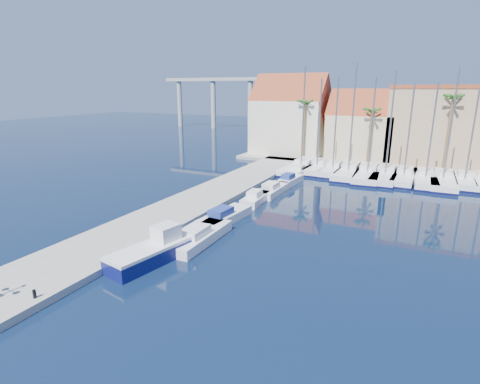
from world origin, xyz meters
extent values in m
plane|color=black|center=(0.00, 0.00, 0.00)|extent=(260.00, 260.00, 0.00)
cube|color=gray|center=(-9.00, 13.50, 0.25)|extent=(6.00, 77.00, 0.50)
cube|color=gray|center=(10.00, 48.00, 0.25)|extent=(54.00, 16.00, 0.50)
cylinder|color=black|center=(-6.60, -4.45, 0.74)|extent=(0.19, 0.19, 0.48)
cube|color=#0E1355|center=(-4.41, 2.76, 0.49)|extent=(3.35, 6.82, 0.98)
cube|color=white|center=(-4.41, 2.76, 1.09)|extent=(3.35, 6.82, 0.22)
cube|color=white|center=(-4.17, 4.05, 1.69)|extent=(1.71, 1.97, 1.20)
cube|color=white|center=(-3.38, 7.13, 0.40)|extent=(2.32, 6.89, 0.80)
cube|color=white|center=(-3.37, 6.45, 1.10)|extent=(1.58, 2.43, 0.60)
cube|color=white|center=(-3.85, 12.09, 0.40)|extent=(2.55, 6.37, 0.80)
cube|color=navy|center=(-3.91, 11.47, 1.10)|extent=(1.58, 2.29, 0.60)
cube|color=white|center=(-3.72, 18.66, 0.40)|extent=(1.93, 5.26, 0.80)
cube|color=white|center=(-3.69, 18.14, 1.10)|extent=(1.25, 1.87, 0.60)
cube|color=white|center=(-3.41, 22.53, 0.40)|extent=(1.97, 6.04, 0.80)
cube|color=white|center=(-3.41, 21.93, 1.10)|extent=(1.37, 2.12, 0.60)
cube|color=white|center=(-3.17, 27.62, 0.40)|extent=(2.07, 5.26, 0.80)
cube|color=navy|center=(-3.21, 27.11, 1.10)|extent=(1.30, 1.89, 0.60)
cube|color=white|center=(-3.77, 33.24, 0.40)|extent=(2.22, 6.16, 0.80)
cube|color=white|center=(-3.75, 32.63, 1.10)|extent=(1.46, 2.19, 0.60)
cube|color=white|center=(-4.09, 35.77, 0.50)|extent=(3.60, 11.98, 1.00)
cube|color=#0C0F3E|center=(-4.09, 35.77, 0.18)|extent=(3.66, 12.04, 0.28)
cube|color=white|center=(-4.04, 36.95, 1.30)|extent=(2.31, 3.65, 0.60)
cylinder|color=slate|center=(-4.12, 35.18, 7.73)|extent=(0.20, 0.20, 13.45)
cube|color=white|center=(-2.02, 36.46, 0.50)|extent=(2.65, 9.39, 1.00)
cube|color=#0C0F3E|center=(-2.02, 36.46, 0.18)|extent=(2.71, 9.45, 0.28)
cube|color=white|center=(-2.04, 37.39, 1.30)|extent=(1.77, 2.84, 0.60)
cylinder|color=slate|center=(-2.01, 35.99, 6.88)|extent=(0.20, 0.20, 11.77)
cube|color=white|center=(0.31, 36.06, 0.50)|extent=(2.30, 8.80, 1.00)
cube|color=#0C0F3E|center=(0.31, 36.06, 0.18)|extent=(2.36, 8.86, 0.28)
cube|color=white|center=(0.31, 36.94, 1.30)|extent=(1.60, 2.64, 0.60)
cylinder|color=slate|center=(0.31, 35.62, 6.94)|extent=(0.20, 0.20, 11.88)
cube|color=white|center=(2.58, 35.50, 0.50)|extent=(2.79, 10.65, 1.00)
cube|color=#0C0F3E|center=(2.58, 35.50, 0.18)|extent=(2.85, 10.71, 0.28)
cube|color=white|center=(2.58, 36.56, 1.30)|extent=(1.94, 3.20, 0.60)
cylinder|color=slate|center=(2.58, 34.97, 7.83)|extent=(0.20, 0.20, 13.65)
cube|color=white|center=(5.00, 35.58, 0.50)|extent=(3.78, 11.84, 1.00)
cube|color=#0C0F3E|center=(5.00, 35.58, 0.18)|extent=(3.84, 11.90, 0.28)
cube|color=white|center=(4.92, 36.74, 1.30)|extent=(2.34, 3.63, 0.60)
cylinder|color=slate|center=(5.03, 34.99, 6.91)|extent=(0.20, 0.20, 11.82)
cube|color=white|center=(7.24, 35.78, 0.50)|extent=(3.10, 11.42, 1.00)
cube|color=#0C0F3E|center=(7.24, 35.78, 0.18)|extent=(3.16, 11.48, 0.28)
cube|color=white|center=(7.25, 36.92, 1.30)|extent=(2.11, 3.44, 0.60)
cylinder|color=slate|center=(7.23, 35.21, 7.31)|extent=(0.20, 0.20, 12.62)
cube|color=white|center=(9.48, 35.61, 0.50)|extent=(2.90, 9.88, 1.00)
cube|color=#0C0F3E|center=(9.48, 35.61, 0.18)|extent=(2.97, 9.94, 0.28)
cube|color=white|center=(9.52, 36.59, 1.30)|extent=(1.89, 3.00, 0.60)
cylinder|color=slate|center=(9.47, 35.13, 6.53)|extent=(0.20, 0.20, 11.06)
cube|color=white|center=(11.94, 35.50, 0.50)|extent=(3.19, 10.19, 1.00)
cube|color=#0C0F3E|center=(11.94, 35.50, 0.18)|extent=(3.25, 10.25, 0.28)
cube|color=white|center=(11.88, 36.51, 1.30)|extent=(2.00, 3.12, 0.60)
cylinder|color=slate|center=(11.97, 35.00, 6.60)|extent=(0.20, 0.20, 11.20)
cube|color=white|center=(13.89, 35.79, 0.50)|extent=(2.96, 10.95, 1.00)
cube|color=#0C0F3E|center=(13.89, 35.79, 0.18)|extent=(3.02, 11.01, 0.28)
cube|color=white|center=(13.88, 36.88, 1.30)|extent=(2.02, 3.30, 0.60)
cylinder|color=slate|center=(13.90, 35.24, 7.41)|extent=(0.20, 0.20, 12.82)
cube|color=white|center=(16.22, 36.29, 0.50)|extent=(2.22, 8.18, 1.00)
cube|color=#0C0F3E|center=(16.22, 36.29, 0.18)|extent=(2.28, 8.24, 0.28)
cube|color=white|center=(16.21, 37.10, 1.30)|extent=(1.51, 2.46, 0.60)
cylinder|color=slate|center=(16.22, 35.88, 6.25)|extent=(0.20, 0.20, 10.50)
cube|color=beige|center=(-10.00, 47.00, 5.00)|extent=(12.00, 9.00, 9.00)
cube|color=brown|center=(-10.00, 47.00, 9.50)|extent=(12.30, 9.00, 9.00)
cube|color=beige|center=(2.00, 47.00, 4.00)|extent=(10.00, 8.00, 7.00)
cube|color=brown|center=(2.00, 47.00, 7.50)|extent=(10.30, 8.00, 8.00)
cube|color=tan|center=(13.00, 48.00, 6.00)|extent=(14.00, 10.00, 11.00)
cube|color=brown|center=(13.00, 48.00, 11.75)|extent=(14.20, 10.20, 0.50)
cylinder|color=brown|center=(-6.00, 42.00, 5.00)|extent=(0.36, 0.36, 9.00)
sphere|color=#245D1A|center=(-6.00, 42.00, 9.35)|extent=(2.60, 2.60, 2.60)
cylinder|color=brown|center=(4.00, 42.00, 4.50)|extent=(0.36, 0.36, 8.00)
sphere|color=#245D1A|center=(4.00, 42.00, 8.35)|extent=(2.60, 2.60, 2.60)
cylinder|color=brown|center=(14.00, 42.00, 5.50)|extent=(0.36, 0.36, 10.00)
sphere|color=#245D1A|center=(14.00, 42.00, 10.35)|extent=(2.60, 2.60, 2.60)
cube|color=#9E9E99|center=(-38.00, 82.00, 14.00)|extent=(48.00, 2.20, 0.90)
cylinder|color=#9E9E99|center=(-58.00, 82.00, 7.00)|extent=(1.40, 1.40, 14.00)
cylinder|color=#9E9E99|center=(-46.00, 82.00, 7.00)|extent=(1.40, 1.40, 14.00)
cylinder|color=#9E9E99|center=(-34.00, 82.00, 7.00)|extent=(1.40, 1.40, 14.00)
cylinder|color=#9E9E99|center=(-22.00, 82.00, 7.00)|extent=(1.40, 1.40, 14.00)
camera|label=1|loc=(11.49, -15.64, 11.53)|focal=28.00mm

